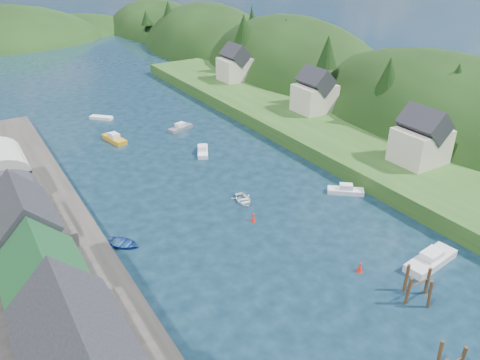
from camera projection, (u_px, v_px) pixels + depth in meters
ground at (171, 151)px, 78.28m from camera, size 600.00×600.00×0.00m
hillside_right at (291, 108)px, 121.74m from camera, size 36.00×245.56×48.00m
far_hills at (40, 66)px, 177.50m from camera, size 103.00×68.00×44.00m
hill_trees at (136, 68)px, 83.47m from camera, size 91.94×152.70×11.91m
quay_left at (68, 303)px, 43.85m from camera, size 12.00×110.00×2.00m
boat_sheds at (5, 187)px, 55.32m from camera, size 7.00×21.00×7.50m
terrace_right at (325, 134)px, 81.94m from camera, size 16.00×120.00×2.40m
right_bank_cottages at (309, 93)px, 87.54m from camera, size 9.00×59.24×8.41m
piling_cluster_far at (418, 288)px, 45.22m from camera, size 3.36×3.12×3.76m
channel_buoy_near at (360, 268)px, 49.38m from camera, size 0.70×0.70×1.10m
channel_buoy_far at (253, 218)px, 58.31m from camera, size 0.70×0.70×1.10m
moored_boats at (285, 249)px, 52.27m from camera, size 35.39×90.37×2.05m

